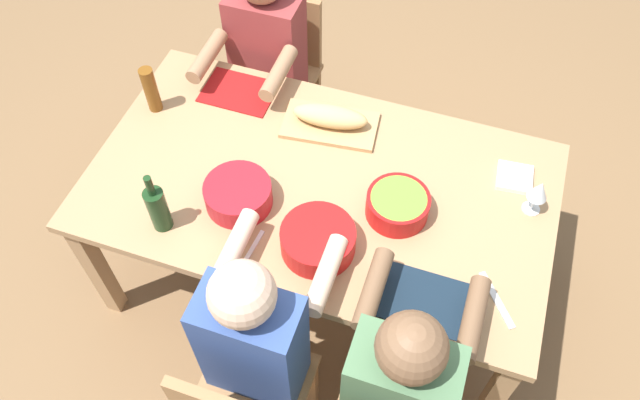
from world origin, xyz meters
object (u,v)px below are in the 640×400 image
(diner_near_center, at_px, (258,336))
(chair_far_left, at_px, (280,66))
(serving_bowl_pasta, at_px, (318,239))
(wine_glass, at_px, (539,191))
(wine_bottle, at_px, (158,208))
(bread_loaf, at_px, (330,116))
(serving_bowl_salad, at_px, (398,204))
(diner_near_right, at_px, (401,383))
(beer_bottle, at_px, (151,90))
(diner_far_left, at_px, (264,57))
(dining_table, at_px, (320,195))
(serving_bowl_fruit, at_px, (238,194))
(napkin_stack, at_px, (515,178))
(cutting_board, at_px, (330,125))

(diner_near_center, xyz_separation_m, chair_far_left, (-0.51, 1.52, -0.21))
(serving_bowl_pasta, xyz_separation_m, wine_glass, (0.73, 0.43, 0.06))
(wine_bottle, bearing_deg, bread_loaf, 56.79)
(bread_loaf, bearing_deg, diner_near_center, -86.54)
(serving_bowl_pasta, bearing_deg, serving_bowl_salad, 46.17)
(diner_near_right, relative_size, bread_loaf, 3.75)
(beer_bottle, bearing_deg, diner_far_left, 58.71)
(diner_near_right, xyz_separation_m, bread_loaf, (-0.57, 0.97, 0.11))
(dining_table, xyz_separation_m, diner_near_center, (0.00, -0.67, 0.03))
(diner_near_center, relative_size, serving_bowl_fruit, 4.58)
(dining_table, bearing_deg, serving_bowl_fruit, -145.34)
(dining_table, distance_m, diner_far_left, 0.84)
(beer_bottle, relative_size, napkin_stack, 1.57)
(serving_bowl_pasta, distance_m, wine_bottle, 0.60)
(dining_table, bearing_deg, cutting_board, 100.91)
(bread_loaf, xyz_separation_m, wine_bottle, (-0.45, -0.68, 0.04))
(serving_bowl_salad, xyz_separation_m, serving_bowl_pasta, (-0.24, -0.25, 0.00))
(dining_table, xyz_separation_m, wine_bottle, (-0.50, -0.38, 0.18))
(diner_near_center, distance_m, bread_loaf, 0.98)
(serving_bowl_pasta, xyz_separation_m, wine_bottle, (-0.59, -0.09, 0.05))
(serving_bowl_salad, bearing_deg, diner_far_left, 139.83)
(diner_near_center, relative_size, beer_bottle, 5.45)
(diner_far_left, bearing_deg, chair_far_left, 90.00)
(cutting_board, bearing_deg, diner_far_left, 141.20)
(chair_far_left, height_order, serving_bowl_salad, chair_far_left)
(chair_far_left, distance_m, beer_bottle, 0.84)
(diner_near_right, distance_m, wine_bottle, 1.07)
(chair_far_left, distance_m, wine_bottle, 1.28)
(dining_table, height_order, cutting_board, cutting_board)
(dining_table, distance_m, napkin_stack, 0.79)
(chair_far_left, relative_size, wine_bottle, 2.93)
(chair_far_left, relative_size, serving_bowl_fruit, 3.25)
(diner_near_center, bearing_deg, bread_loaf, 93.46)
(beer_bottle, bearing_deg, serving_bowl_salad, -10.02)
(wine_glass, distance_m, napkin_stack, 0.18)
(diner_near_right, xyz_separation_m, napkin_stack, (0.22, 0.94, 0.05))
(bread_loaf, height_order, wine_glass, wine_glass)
(serving_bowl_fruit, relative_size, serving_bowl_pasta, 0.94)
(serving_bowl_salad, xyz_separation_m, wine_glass, (0.49, 0.18, 0.06))
(diner_far_left, relative_size, cutting_board, 3.00)
(cutting_board, bearing_deg, serving_bowl_pasta, -75.95)
(serving_bowl_salad, xyz_separation_m, beer_bottle, (-1.14, 0.20, 0.05))
(diner_far_left, relative_size, napkin_stack, 8.57)
(napkin_stack, bearing_deg, diner_near_right, -103.28)
(serving_bowl_fruit, bearing_deg, diner_far_left, 105.69)
(dining_table, relative_size, cutting_board, 4.63)
(cutting_board, xyz_separation_m, beer_bottle, (-0.76, -0.14, 0.10))
(bread_loaf, height_order, beer_bottle, beer_bottle)
(bread_loaf, bearing_deg, napkin_stack, -2.34)
(serving_bowl_salad, bearing_deg, diner_near_center, -117.27)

